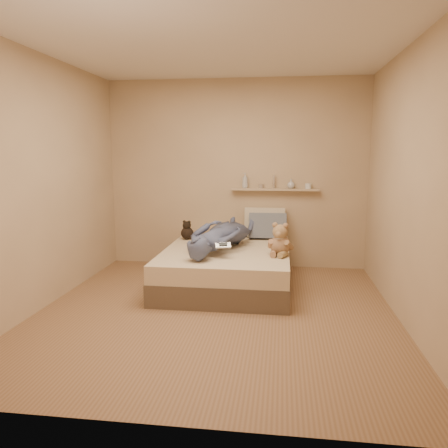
# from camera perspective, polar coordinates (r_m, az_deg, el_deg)

# --- Properties ---
(room) EXTENTS (3.80, 3.80, 3.80)m
(room) POSITION_cam_1_polar(r_m,az_deg,el_deg) (4.26, -1.16, 5.24)
(room) COLOR #8B6747
(room) RESTS_ON ground
(bed) EXTENTS (1.50, 1.90, 0.45)m
(bed) POSITION_cam_1_polar(r_m,az_deg,el_deg) (5.35, 0.40, -5.62)
(bed) COLOR brown
(bed) RESTS_ON floor
(game_console) EXTENTS (0.18, 0.11, 0.06)m
(game_console) POSITION_cam_1_polar(r_m,az_deg,el_deg) (4.78, -0.12, -2.79)
(game_console) COLOR silver
(game_console) RESTS_ON bed
(teddy_bear) EXTENTS (0.31, 0.31, 0.38)m
(teddy_bear) POSITION_cam_1_polar(r_m,az_deg,el_deg) (4.96, 7.33, -2.34)
(teddy_bear) COLOR #A17E58
(teddy_bear) RESTS_ON bed
(dark_plush) EXTENTS (0.17, 0.17, 0.26)m
(dark_plush) POSITION_cam_1_polar(r_m,az_deg,el_deg) (5.86, -4.84, -0.94)
(dark_plush) COLOR black
(dark_plush) RESTS_ON bed
(pillow_cream) EXTENTS (0.55, 0.23, 0.42)m
(pillow_cream) POSITION_cam_1_polar(r_m,az_deg,el_deg) (6.04, 5.35, 0.21)
(pillow_cream) COLOR beige
(pillow_cream) RESTS_ON bed
(pillow_grey) EXTENTS (0.51, 0.27, 0.37)m
(pillow_grey) POSITION_cam_1_polar(r_m,az_deg,el_deg) (5.90, 5.71, -0.30)
(pillow_grey) COLOR slate
(pillow_grey) RESTS_ON bed
(person) EXTENTS (0.91, 1.59, 0.36)m
(person) POSITION_cam_1_polar(r_m,az_deg,el_deg) (5.24, -0.48, -1.38)
(person) COLOR #4B5376
(person) RESTS_ON bed
(wall_shelf) EXTENTS (1.20, 0.12, 0.03)m
(wall_shelf) POSITION_cam_1_polar(r_m,az_deg,el_deg) (6.06, 6.67, 4.51)
(wall_shelf) COLOR tan
(wall_shelf) RESTS_ON wall_back
(shelf_bottles) EXTENTS (0.96, 0.14, 0.21)m
(shelf_bottles) POSITION_cam_1_polar(r_m,az_deg,el_deg) (6.05, 6.45, 5.36)
(shelf_bottles) COLOR #B7BBC0
(shelf_bottles) RESTS_ON wall_shelf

